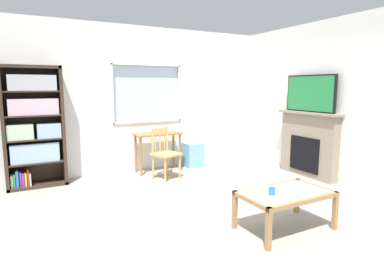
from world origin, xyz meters
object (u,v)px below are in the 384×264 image
Objects in this scene: wooden_chair at (165,153)px; fireplace at (308,144)px; plastic_drawer_unit at (192,154)px; sippy_cup at (272,190)px; coffee_table at (285,197)px; bookshelf at (34,125)px; desk_under_window at (158,140)px; tv at (310,93)px.

fireplace reaches higher than wooden_chair.
sippy_cup is at bearing -102.13° from plastic_drawer_unit.
fireplace reaches higher than coffee_table.
bookshelf reaches higher than sippy_cup.
fireplace is 2.44m from coffee_table.
tv is at bearing -34.94° from desk_under_window.
bookshelf is 21.73× the size of sippy_cup.
plastic_drawer_unit reaches higher than coffee_table.
coffee_table is (-1.95, -1.44, -1.12)m from tv.
desk_under_window is at bearing -2.91° from bookshelf.
wooden_chair is at bearing -17.12° from bookshelf.
coffee_table is 0.23m from sippy_cup.
desk_under_window is 0.54m from wooden_chair.
coffee_table is at bearing -52.26° from bookshelf.
fireplace is (1.51, -1.63, 0.35)m from plastic_drawer_unit.
desk_under_window is 0.86× the size of coffee_table.
bookshelf reaches higher than wooden_chair.
bookshelf is 1.87× the size of tv.
plastic_drawer_unit is 0.47× the size of tv.
bookshelf is 3.87m from sippy_cup.
plastic_drawer_unit is at bearing 77.87° from sippy_cup.
sippy_cup is (-0.66, -3.07, 0.25)m from plastic_drawer_unit.
tv is (1.49, -1.63, 1.26)m from plastic_drawer_unit.
fireplace reaches higher than desk_under_window.
sippy_cup is at bearing -85.50° from wooden_chair.
desk_under_window is at bearing -176.31° from plastic_drawer_unit.
tv is (2.27, -1.58, 0.90)m from desk_under_window.
tv is 2.67m from coffee_table.
plastic_drawer_unit is at bearing 81.56° from coffee_table.
plastic_drawer_unit is (2.88, -0.06, -0.78)m from bookshelf.
coffee_table is (0.40, -2.51, -0.08)m from wooden_chair.
plastic_drawer_unit is 2.25m from fireplace.
tv is at bearing -47.62° from plastic_drawer_unit.
fireplace reaches higher than sippy_cup.
plastic_drawer_unit is (0.86, 0.57, -0.22)m from wooden_chair.
desk_under_window is 0.86m from plastic_drawer_unit.
wooden_chair is at bearing 94.50° from sippy_cup.
plastic_drawer_unit is at bearing 3.69° from desk_under_window.
bookshelf is at bearing 158.85° from tv.
desk_under_window is at bearing 81.04° from wooden_chair.
wooden_chair is (-0.08, -0.52, -0.14)m from desk_under_window.
wooden_chair is (2.02, -0.62, -0.56)m from bookshelf.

